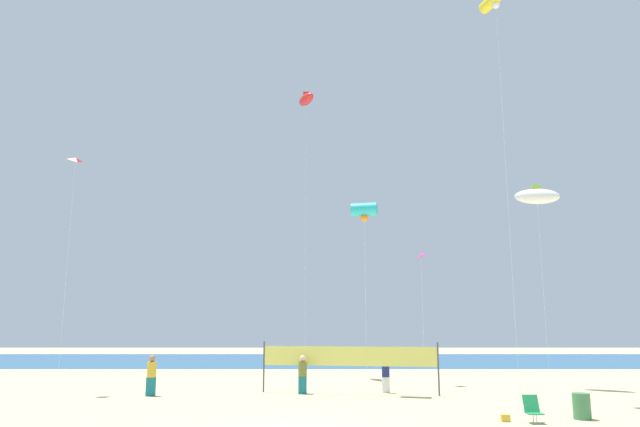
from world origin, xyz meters
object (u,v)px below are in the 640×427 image
Objects in this scene: beachgoer_navy_shirt at (384,374)px; kite_red_diamond at (74,162)px; kite_red_inflatable at (305,100)px; beachgoer_mustard_shirt at (150,374)px; beach_handbag at (504,418)px; folding_beach_chair at (531,408)px; volleyball_net at (348,358)px; kite_white_inflatable at (535,197)px; kite_cyan_tube at (363,210)px; beachgoer_olive_shirt at (301,373)px; trash_barrel at (580,406)px; kite_magenta_diamond at (419,257)px.

beachgoer_navy_shirt is 18.84m from kite_red_diamond.
beachgoer_navy_shirt is 0.09× the size of kite_red_inflatable.
beach_handbag is at bearing -116.11° from beachgoer_mustard_shirt.
folding_beach_chair is 2.97× the size of beach_handbag.
volleyball_net is 13.65m from kite_white_inflatable.
kite_cyan_tube is (-4.98, 7.83, 8.31)m from folding_beach_chair.
beachgoer_olive_shirt is 8.39m from kite_cyan_tube.
beachgoer_navy_shirt is 9.77m from trash_barrel.
kite_magenta_diamond is at bearing -69.43° from beachgoer_mustard_shirt.
beach_handbag is at bearing -86.87° from kite_magenta_diamond.
kite_white_inflatable is 1.49× the size of kite_magenta_diamond.
folding_beach_chair is 0.10× the size of kite_cyan_tube.
beachgoer_mustard_shirt is 10.98m from beachgoer_navy_shirt.
kite_red_diamond is at bearing -142.92° from kite_red_inflatable.
beach_handbag is 0.02× the size of kite_red_inflatable.
kite_cyan_tube reaches higher than volleyball_net.
beachgoer_navy_shirt is 9.32m from folding_beach_chair.
folding_beach_chair reaches higher than beach_handbag.
beachgoer_navy_shirt is 7.99m from kite_cyan_tube.
kite_white_inflatable is 10.07m from kite_cyan_tube.
volleyball_net is 27.79× the size of beach_handbag.
kite_magenta_diamond is (-3.48, 11.45, 6.50)m from trash_barrel.
kite_cyan_tube reaches higher than beachgoer_olive_shirt.
trash_barrel is at bearing -110.75° from beachgoer_mustard_shirt.
folding_beach_chair is 0.08× the size of kite_white_inflatable.
folding_beach_chair is 1.01× the size of trash_barrel.
kite_red_diamond is 0.62× the size of kite_red_inflatable.
beachgoer_mustard_shirt reaches higher than beachgoer_navy_shirt.
kite_cyan_tube is 0.49× the size of kite_red_inflatable.
kite_red_diamond is (-4.74, 1.05, 10.37)m from beachgoer_mustard_shirt.
trash_barrel is 0.10× the size of kite_cyan_tube.
beachgoer_olive_shirt reaches higher than beach_handbag.
beach_handbag is 12.24m from kite_cyan_tube.
beachgoer_mustard_shirt is 0.17× the size of kite_white_inflatable.
folding_beach_chair is 0.11× the size of volleyball_net.
beachgoer_navy_shirt is at bearing 12.84° from volleyball_net.
kite_cyan_tube is 5.82m from kite_magenta_diamond.
trash_barrel is (16.89, -6.50, -0.54)m from beachgoer_mustard_shirt.
kite_red_diamond is (-15.65, -0.16, 10.48)m from beachgoer_navy_shirt.
beachgoer_olive_shirt is 4.01m from beachgoer_navy_shirt.
kite_white_inflatable is at bearing -26.89° from kite_red_inflatable.
kite_white_inflatable is at bearing 61.84° from beach_handbag.
kite_red_inflatable reaches higher than kite_magenta_diamond.
kite_cyan_tube is 13.50m from kite_red_inflatable.
volleyball_net is 16.93m from kite_red_diamond.
beachgoer_navy_shirt is at bearing 0.58° from kite_red_diamond.
volleyball_net reaches higher than beachgoer_navy_shirt.
kite_red_diamond reaches higher than folding_beach_chair.
beachgoer_navy_shirt reaches higher than beach_handbag.
trash_barrel is 25.37m from kite_red_diamond.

